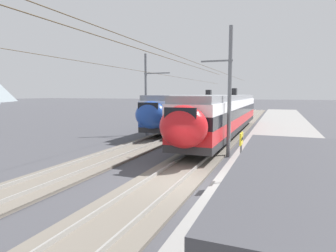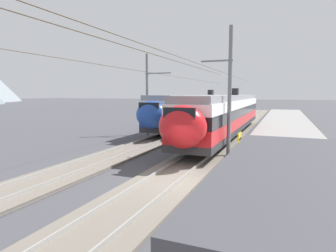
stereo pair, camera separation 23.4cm
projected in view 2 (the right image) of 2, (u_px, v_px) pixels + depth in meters
name	position (u px, v px, depth m)	size (l,w,h in m)	color
ground_plane	(186.00, 185.00, 12.39)	(400.00, 400.00, 0.00)	#424247
platform_slab	(290.00, 194.00, 10.81)	(120.00, 6.11, 0.34)	gray
track_near	(165.00, 181.00, 12.75)	(120.00, 3.00, 0.28)	#6B6359
track_far	(75.00, 170.00, 14.66)	(120.00, 3.00, 0.28)	#6B6359
train_near_platform	(227.00, 113.00, 25.94)	(26.08, 2.84, 4.27)	#2D2D30
train_far_track	(201.00, 107.00, 36.62)	(31.29, 2.92, 4.27)	#2D2D30
catenary_mast_mid	(228.00, 90.00, 17.47)	(44.47, 1.98, 8.06)	slate
catenary_mast_far_side	(149.00, 93.00, 27.11)	(44.47, 2.61, 7.74)	slate
platform_sign	(239.00, 146.00, 11.69)	(0.70, 0.08, 2.04)	#59595B
passenger_walking	(244.00, 208.00, 6.69)	(0.53, 0.22, 1.69)	#383842
handbag_beside_passenger	(235.00, 228.00, 7.36)	(0.32, 0.18, 0.44)	#472D1E
handbag_near_sign	(248.00, 178.00, 11.82)	(0.32, 0.18, 0.43)	maroon
potted_plant_platform_edge	(245.00, 159.00, 13.91)	(0.47, 0.47, 0.77)	brown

